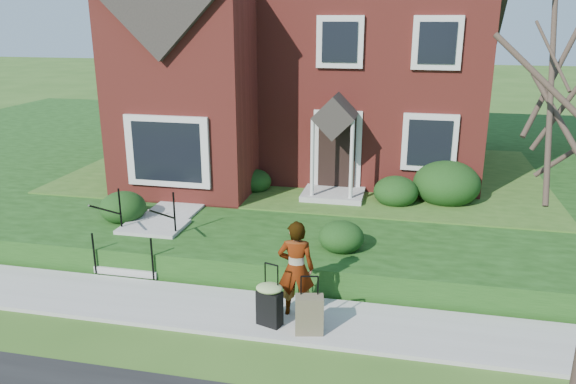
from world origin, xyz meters
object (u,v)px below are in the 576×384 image
(front_steps, at_px, (145,241))
(suitcase_olive, at_px, (309,315))
(suitcase_black, at_px, (270,302))
(woman, at_px, (296,269))

(front_steps, distance_m, suitcase_olive, 4.72)
(front_steps, distance_m, suitcase_black, 4.04)
(front_steps, bearing_deg, suitcase_black, -32.81)
(suitcase_black, bearing_deg, woman, 69.99)
(front_steps, bearing_deg, woman, -24.58)
(woman, height_order, suitcase_black, woman)
(woman, distance_m, suitcase_olive, 0.87)
(suitcase_black, xyz_separation_m, suitcase_olive, (0.72, -0.12, -0.10))
(suitcase_olive, bearing_deg, front_steps, 138.61)
(front_steps, xyz_separation_m, suitcase_black, (3.40, -2.19, 0.04))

